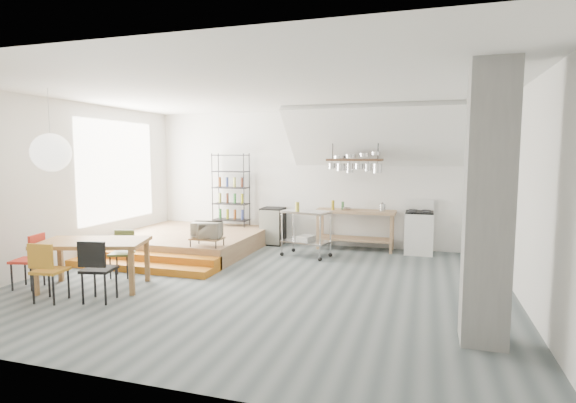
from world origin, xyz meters
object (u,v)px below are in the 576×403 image
(rolling_cart, at_px, (306,227))
(mini_fridge, at_px, (273,226))
(dining_table, at_px, (93,246))
(stove, at_px, (419,232))

(rolling_cart, distance_m, mini_fridge, 1.55)
(rolling_cart, height_order, mini_fridge, rolling_cart)
(mini_fridge, bearing_deg, dining_table, -110.53)
(stove, height_order, rolling_cart, stove)
(dining_table, bearing_deg, stove, 22.49)
(stove, height_order, dining_table, stove)
(dining_table, height_order, mini_fridge, mini_fridge)
(stove, bearing_deg, dining_table, -139.80)
(dining_table, relative_size, rolling_cart, 1.69)
(stove, distance_m, rolling_cart, 2.51)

